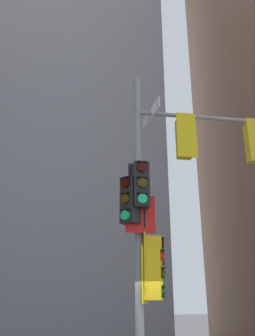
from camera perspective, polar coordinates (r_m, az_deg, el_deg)
name	(u,v)px	position (r m, az deg, el deg)	size (l,w,h in m)	color
building_mid_block	(55,152)	(32.03, -11.40, 2.48)	(14.66, 14.66, 28.84)	#9399A3
signal_pole_assembly	(161,202)	(8.13, 5.32, -5.31)	(3.73, 2.50, 7.34)	gray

